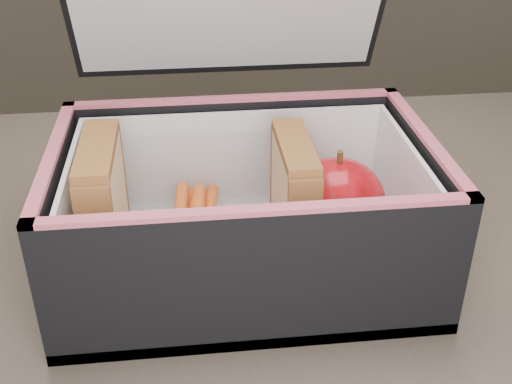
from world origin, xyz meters
TOP-DOWN VIEW (x-y plane):
  - lunch_bag at (-0.03, 0.06)m, footprint 0.28×0.27m
  - plastic_tub at (-0.06, 0.06)m, footprint 0.19×0.13m
  - sandwich_left at (-0.14, 0.06)m, footprint 0.03×0.09m
  - sandwich_right at (0.01, 0.06)m, footprint 0.02×0.09m
  - carrot_sticks at (-0.07, 0.06)m, footprint 0.05×0.14m
  - paper_napkin at (0.05, 0.06)m, footprint 0.08×0.08m
  - red_apple at (0.04, 0.06)m, footprint 0.10×0.10m

SIDE VIEW (x-z plane):
  - paper_napkin at x=0.05m, z-range 0.76..0.77m
  - carrot_sticks at x=-0.07m, z-range 0.77..0.80m
  - plastic_tub at x=-0.06m, z-range 0.76..0.84m
  - red_apple at x=0.04m, z-range 0.77..0.85m
  - lunch_bag at x=-0.03m, z-range 0.68..0.95m
  - sandwich_right at x=0.01m, z-range 0.77..0.86m
  - sandwich_left at x=-0.14m, z-range 0.77..0.87m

